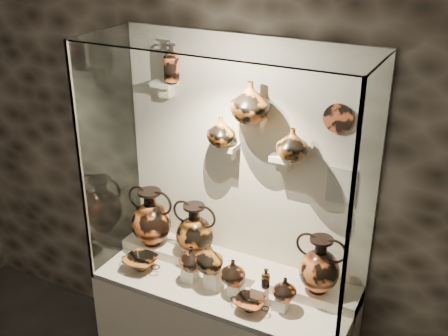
# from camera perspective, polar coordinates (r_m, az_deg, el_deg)

# --- Properties ---
(wall_back) EXTENTS (5.00, 0.02, 3.20)m
(wall_back) POSITION_cam_1_polar(r_m,az_deg,el_deg) (3.60, 2.29, 0.89)
(wall_back) COLOR black
(wall_back) RESTS_ON ground
(plinth) EXTENTS (1.70, 0.60, 0.80)m
(plinth) POSITION_cam_1_polar(r_m,az_deg,el_deg) (4.01, -0.05, -16.74)
(plinth) COLOR beige
(plinth) RESTS_ON floor
(front_tier) EXTENTS (1.68, 0.58, 0.03)m
(front_tier) POSITION_cam_1_polar(r_m,az_deg,el_deg) (3.75, -0.05, -11.96)
(front_tier) COLOR beige
(front_tier) RESTS_ON plinth
(rear_tier) EXTENTS (1.70, 0.25, 0.10)m
(rear_tier) POSITION_cam_1_polar(r_m,az_deg,el_deg) (3.85, 1.17, -10.17)
(rear_tier) COLOR beige
(rear_tier) RESTS_ON plinth
(back_panel) EXTENTS (1.70, 0.03, 1.60)m
(back_panel) POSITION_cam_1_polar(r_m,az_deg,el_deg) (3.60, 2.26, 0.86)
(back_panel) COLOR beige
(back_panel) RESTS_ON plinth
(glass_front) EXTENTS (1.70, 0.01, 1.60)m
(glass_front) POSITION_cam_1_polar(r_m,az_deg,el_deg) (3.11, -2.57, -3.16)
(glass_front) COLOR white
(glass_front) RESTS_ON plinth
(glass_left) EXTENTS (0.01, 0.60, 1.60)m
(glass_left) POSITION_cam_1_polar(r_m,az_deg,el_deg) (3.77, -11.55, 1.51)
(glass_left) COLOR white
(glass_left) RESTS_ON plinth
(glass_right) EXTENTS (0.01, 0.60, 1.60)m
(glass_right) POSITION_cam_1_polar(r_m,az_deg,el_deg) (3.09, 14.07, -4.15)
(glass_right) COLOR white
(glass_right) RESTS_ON plinth
(glass_top) EXTENTS (1.70, 0.60, 0.01)m
(glass_top) POSITION_cam_1_polar(r_m,az_deg,el_deg) (3.08, -0.06, 12.41)
(glass_top) COLOR white
(glass_top) RESTS_ON back_panel
(frame_post_left) EXTENTS (0.02, 0.02, 1.60)m
(frame_post_left) POSITION_cam_1_polar(r_m,az_deg,el_deg) (3.57, -14.32, -0.14)
(frame_post_left) COLOR gray
(frame_post_left) RESTS_ON plinth
(frame_post_right) EXTENTS (0.02, 0.02, 1.60)m
(frame_post_right) POSITION_cam_1_polar(r_m,az_deg,el_deg) (2.84, 12.49, -6.66)
(frame_post_right) COLOR gray
(frame_post_right) RESTS_ON plinth
(pedestal_a) EXTENTS (0.09, 0.09, 0.10)m
(pedestal_a) POSITION_cam_1_polar(r_m,az_deg,el_deg) (3.76, -3.43, -10.63)
(pedestal_a) COLOR silver
(pedestal_a) RESTS_ON front_tier
(pedestal_b) EXTENTS (0.09, 0.09, 0.13)m
(pedestal_b) POSITION_cam_1_polar(r_m,az_deg,el_deg) (3.68, -1.12, -11.16)
(pedestal_b) COLOR silver
(pedestal_b) RESTS_ON front_tier
(pedestal_c) EXTENTS (0.09, 0.09, 0.09)m
(pedestal_c) POSITION_cam_1_polar(r_m,az_deg,el_deg) (3.63, 1.30, -12.13)
(pedestal_c) COLOR silver
(pedestal_c) RESTS_ON front_tier
(pedestal_d) EXTENTS (0.09, 0.09, 0.12)m
(pedestal_d) POSITION_cam_1_polar(r_m,az_deg,el_deg) (3.57, 3.67, -12.62)
(pedestal_d) COLOR silver
(pedestal_d) RESTS_ON front_tier
(pedestal_e) EXTENTS (0.09, 0.09, 0.08)m
(pedestal_e) POSITION_cam_1_polar(r_m,az_deg,el_deg) (3.54, 5.78, -13.47)
(pedestal_e) COLOR silver
(pedestal_e) RESTS_ON front_tier
(bracket_ul) EXTENTS (0.14, 0.12, 0.04)m
(bracket_ul) POSITION_cam_1_polar(r_m,az_deg,el_deg) (3.64, -6.08, 8.55)
(bracket_ul) COLOR beige
(bracket_ul) RESTS_ON back_panel
(bracket_ca) EXTENTS (0.14, 0.12, 0.04)m
(bracket_ca) POSITION_cam_1_polar(r_m,az_deg,el_deg) (3.54, 0.30, 2.21)
(bracket_ca) COLOR beige
(bracket_ca) RESTS_ON back_panel
(bracket_cb) EXTENTS (0.10, 0.12, 0.04)m
(bracket_cb) POSITION_cam_1_polar(r_m,az_deg,el_deg) (3.38, 3.33, 4.75)
(bracket_cb) COLOR beige
(bracket_cb) RESTS_ON back_panel
(bracket_cc) EXTENTS (0.14, 0.12, 0.04)m
(bracket_cc) POSITION_cam_1_polar(r_m,az_deg,el_deg) (3.39, 6.02, 1.08)
(bracket_cc) COLOR beige
(bracket_cc) RESTS_ON back_panel
(amphora_left) EXTENTS (0.40, 0.40, 0.42)m
(amphora_left) POSITION_cam_1_polar(r_m,az_deg,el_deg) (3.95, -7.41, -4.97)
(amphora_left) COLOR #C95926
(amphora_left) RESTS_ON rear_tier
(amphora_mid) EXTENTS (0.41, 0.41, 0.39)m
(amphora_mid) POSITION_cam_1_polar(r_m,az_deg,el_deg) (3.81, -2.99, -6.31)
(amphora_mid) COLOR #A8581D
(amphora_mid) RESTS_ON rear_tier
(amphora_right) EXTENTS (0.40, 0.40, 0.38)m
(amphora_right) POSITION_cam_1_polar(r_m,az_deg,el_deg) (3.52, 9.71, -9.63)
(amphora_right) COLOR #C95926
(amphora_right) RESTS_ON rear_tier
(jug_a) EXTENTS (0.18, 0.18, 0.17)m
(jug_a) POSITION_cam_1_polar(r_m,az_deg,el_deg) (3.67, -3.32, -9.13)
(jug_a) COLOR #C95926
(jug_a) RESTS_ON pedestal_a
(jug_b) EXTENTS (0.22, 0.22, 0.19)m
(jug_b) POSITION_cam_1_polar(r_m,az_deg,el_deg) (3.59, -1.51, -9.13)
(jug_b) COLOR #A8581D
(jug_b) RESTS_ON pedestal_b
(jug_c) EXTENTS (0.20, 0.20, 0.17)m
(jug_c) POSITION_cam_1_polar(r_m,az_deg,el_deg) (3.55, 0.93, -10.48)
(jug_c) COLOR #C95926
(jug_c) RESTS_ON pedestal_c
(jug_e) EXTENTS (0.19, 0.19, 0.15)m
(jug_e) POSITION_cam_1_polar(r_m,az_deg,el_deg) (3.46, 6.21, -12.09)
(jug_e) COLOR #C95926
(jug_e) RESTS_ON pedestal_e
(lekythos_small) EXTENTS (0.07, 0.07, 0.15)m
(lekythos_small) POSITION_cam_1_polar(r_m,az_deg,el_deg) (3.48, 4.28, -11.00)
(lekythos_small) COLOR #A8581D
(lekythos_small) RESTS_ON pedestal_d
(kylix_left) EXTENTS (0.36, 0.34, 0.11)m
(kylix_left) POSITION_cam_1_polar(r_m,az_deg,el_deg) (3.89, -8.45, -9.44)
(kylix_left) COLOR #A8581D
(kylix_left) RESTS_ON front_tier
(kylix_right) EXTENTS (0.28, 0.26, 0.10)m
(kylix_right) POSITION_cam_1_polar(r_m,az_deg,el_deg) (3.51, 2.65, -13.58)
(kylix_right) COLOR #C95926
(kylix_right) RESTS_ON front_tier
(lekythos_tall) EXTENTS (0.13, 0.13, 0.27)m
(lekythos_tall) POSITION_cam_1_polar(r_m,az_deg,el_deg) (3.54, -5.36, 10.70)
(lekythos_tall) COLOR #C95926
(lekythos_tall) RESTS_ON bracket_ul
(ovoid_vase_a) EXTENTS (0.21, 0.21, 0.19)m
(ovoid_vase_a) POSITION_cam_1_polar(r_m,az_deg,el_deg) (3.47, -0.30, 3.74)
(ovoid_vase_a) COLOR #A8581D
(ovoid_vase_a) RESTS_ON bracket_ca
(ovoid_vase_b) EXTENTS (0.27, 0.27, 0.24)m
(ovoid_vase_b) POSITION_cam_1_polar(r_m,az_deg,el_deg) (3.29, 2.67, 6.73)
(ovoid_vase_b) COLOR #A8581D
(ovoid_vase_b) RESTS_ON bracket_cb
(ovoid_vase_c) EXTENTS (0.22, 0.22, 0.20)m
(ovoid_vase_c) POSITION_cam_1_polar(r_m,az_deg,el_deg) (3.29, 6.96, 2.43)
(ovoid_vase_c) COLOR #A8581D
(ovoid_vase_c) RESTS_ON bracket_cc
(wall_plate) EXTENTS (0.18, 0.02, 0.18)m
(wall_plate) POSITION_cam_1_polar(r_m,az_deg,el_deg) (3.25, 11.55, 4.95)
(wall_plate) COLOR #B64A23
(wall_plate) RESTS_ON back_panel
(info_placard) EXTENTS (0.17, 0.01, 0.23)m
(info_placard) POSITION_cam_1_polar(r_m,az_deg,el_deg) (3.40, 11.79, -1.78)
(info_placard) COLOR beige
(info_placard) RESTS_ON back_panel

